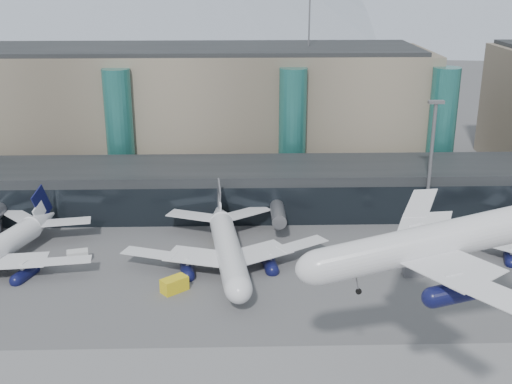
# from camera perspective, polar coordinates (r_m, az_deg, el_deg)

# --- Properties ---
(ground) EXTENTS (900.00, 900.00, 0.00)m
(ground) POSITION_cam_1_polar(r_m,az_deg,el_deg) (86.94, 3.75, -15.33)
(ground) COLOR #515154
(ground) RESTS_ON ground
(concourse) EXTENTS (170.00, 27.00, 10.00)m
(concourse) POSITION_cam_1_polar(r_m,az_deg,el_deg) (136.53, 1.64, 0.35)
(concourse) COLOR black
(concourse) RESTS_ON ground
(terminal_main) EXTENTS (130.00, 30.00, 31.00)m
(terminal_main) POSITION_cam_1_polar(r_m,az_deg,el_deg) (165.63, -7.68, 7.35)
(terminal_main) COLOR gray
(terminal_main) RESTS_ON ground
(teal_towers) EXTENTS (116.40, 19.40, 46.00)m
(teal_towers) POSITION_cam_1_polar(r_m,az_deg,el_deg) (149.61, -4.43, 5.61)
(teal_towers) COLOR #29736E
(teal_towers) RESTS_ON ground
(lightmast_mid) EXTENTS (3.00, 1.20, 25.60)m
(lightmast_mid) POSITION_cam_1_polar(r_m,az_deg,el_deg) (129.70, 15.30, 3.00)
(lightmast_mid) COLOR slate
(lightmast_mid) RESTS_ON ground
(hero_jet) EXTENTS (35.86, 36.96, 11.90)m
(hero_jet) POSITION_cam_1_polar(r_m,az_deg,el_deg) (76.05, 17.67, -3.18)
(hero_jet) COLOR silver
(hero_jet) RESTS_ON ground
(jet_parked_left) EXTENTS (34.92, 36.77, 11.80)m
(jet_parked_left) POSITION_cam_1_polar(r_m,az_deg,el_deg) (120.35, -21.75, -4.04)
(jet_parked_left) COLOR silver
(jet_parked_left) RESTS_ON ground
(jet_parked_mid) EXTENTS (38.31, 38.17, 12.42)m
(jet_parked_mid) POSITION_cam_1_polar(r_m,az_deg,el_deg) (112.96, -2.65, -3.99)
(jet_parked_mid) COLOR silver
(jet_parked_mid) RESTS_ON ground
(veh_a) EXTENTS (4.05, 2.89, 2.06)m
(veh_a) POSITION_cam_1_polar(r_m,az_deg,el_deg) (118.44, -15.57, -5.52)
(veh_a) COLOR silver
(veh_a) RESTS_ON ground
(veh_b) EXTENTS (1.75, 2.69, 1.50)m
(veh_b) POSITION_cam_1_polar(r_m,az_deg,el_deg) (122.12, -3.14, -4.16)
(veh_b) COLOR yellow
(veh_b) RESTS_ON ground
(veh_c) EXTENTS (3.36, 1.84, 1.84)m
(veh_c) POSITION_cam_1_polar(r_m,az_deg,el_deg) (112.39, 13.76, -6.81)
(veh_c) COLOR #515156
(veh_c) RESTS_ON ground
(veh_g) EXTENTS (2.38, 2.70, 1.36)m
(veh_g) POSITION_cam_1_polar(r_m,az_deg,el_deg) (121.56, 12.08, -4.74)
(veh_g) COLOR silver
(veh_g) RESTS_ON ground
(veh_h) EXTENTS (4.70, 4.41, 2.35)m
(veh_h) POSITION_cam_1_polar(r_m,az_deg,el_deg) (104.99, -7.27, -8.17)
(veh_h) COLOR yellow
(veh_h) RESTS_ON ground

